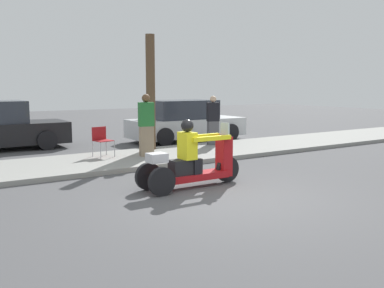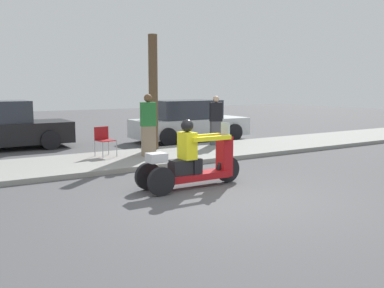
# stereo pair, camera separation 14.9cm
# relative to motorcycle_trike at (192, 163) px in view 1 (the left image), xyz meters

# --- Properties ---
(ground_plane) EXTENTS (60.00, 60.00, 0.00)m
(ground_plane) POSITION_rel_motorcycle_trike_xyz_m (0.01, -1.11, -0.51)
(ground_plane) COLOR #4C4C4F
(sidewalk_strip) EXTENTS (28.00, 2.80, 0.12)m
(sidewalk_strip) POSITION_rel_motorcycle_trike_xyz_m (0.01, 3.49, -0.45)
(sidewalk_strip) COLOR gray
(sidewalk_strip) RESTS_ON ground
(motorcycle_trike) EXTENTS (2.35, 0.67, 1.42)m
(motorcycle_trike) POSITION_rel_motorcycle_trike_xyz_m (0.00, 0.00, 0.00)
(motorcycle_trike) COLOR black
(motorcycle_trike) RESTS_ON ground
(spectator_mid_group) EXTENTS (0.46, 0.33, 1.74)m
(spectator_mid_group) POSITION_rel_motorcycle_trike_xyz_m (0.68, 3.41, 0.45)
(spectator_mid_group) COLOR gray
(spectator_mid_group) RESTS_ON sidewalk_strip
(spectator_by_tree) EXTENTS (0.44, 0.34, 1.63)m
(spectator_by_tree) POSITION_rel_motorcycle_trike_xyz_m (3.60, 4.29, 0.40)
(spectator_by_tree) COLOR #515156
(spectator_by_tree) RESTS_ON sidewalk_strip
(folding_chair_set_back) EXTENTS (0.53, 0.53, 0.82)m
(folding_chair_set_back) POSITION_rel_motorcycle_trike_xyz_m (-0.40, 4.06, 0.12)
(folding_chair_set_back) COLOR #A5A8AD
(folding_chair_set_back) RESTS_ON sidewalk_strip
(parked_car_lot_left) EXTENTS (4.44, 1.94, 1.55)m
(parked_car_lot_left) POSITION_rel_motorcycle_trike_xyz_m (3.85, 6.44, 0.22)
(parked_car_lot_left) COLOR silver
(parked_car_lot_left) RESTS_ON ground
(tree_trunk) EXTENTS (0.28, 0.28, 3.51)m
(tree_trunk) POSITION_rel_motorcycle_trike_xyz_m (1.40, 4.52, 1.37)
(tree_trunk) COLOR brown
(tree_trunk) RESTS_ON sidewalk_strip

